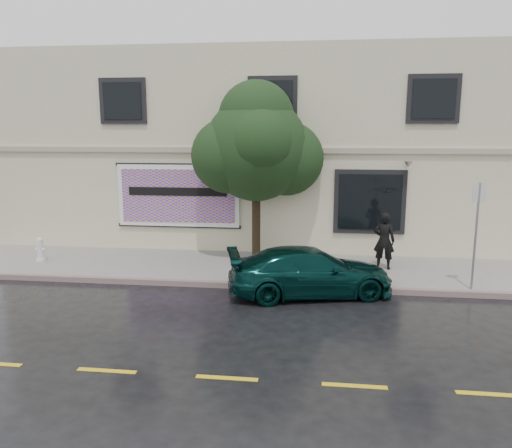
# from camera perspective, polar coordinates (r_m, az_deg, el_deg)

# --- Properties ---
(ground) EXTENTS (90.00, 90.00, 0.00)m
(ground) POSITION_cam_1_polar(r_m,az_deg,el_deg) (12.31, -0.38, -9.59)
(ground) COLOR black
(ground) RESTS_ON ground
(sidewalk) EXTENTS (20.00, 3.50, 0.15)m
(sidewalk) POSITION_cam_1_polar(r_m,az_deg,el_deg) (15.35, 1.19, -5.11)
(sidewalk) COLOR gray
(sidewalk) RESTS_ON ground
(curb) EXTENTS (20.00, 0.18, 0.16)m
(curb) POSITION_cam_1_polar(r_m,az_deg,el_deg) (13.69, 0.43, -7.11)
(curb) COLOR slate
(curb) RESTS_ON ground
(road_marking) EXTENTS (19.00, 0.12, 0.01)m
(road_marking) POSITION_cam_1_polar(r_m,az_deg,el_deg) (9.14, -3.35, -17.17)
(road_marking) COLOR gold
(road_marking) RESTS_ON ground
(building) EXTENTS (20.00, 8.12, 7.00)m
(building) POSITION_cam_1_polar(r_m,az_deg,el_deg) (20.50, 2.90, 8.62)
(building) COLOR beige
(building) RESTS_ON ground
(billboard) EXTENTS (4.30, 0.16, 2.20)m
(billboard) POSITION_cam_1_polar(r_m,az_deg,el_deg) (17.16, -8.91, 3.21)
(billboard) COLOR white
(billboard) RESTS_ON ground
(car) EXTENTS (4.61, 2.87, 1.25)m
(car) POSITION_cam_1_polar(r_m,az_deg,el_deg) (13.16, 6.21, -5.43)
(car) COLOR #072A28
(car) RESTS_ON ground
(pedestrian) EXTENTS (0.71, 0.55, 1.72)m
(pedestrian) POSITION_cam_1_polar(r_m,az_deg,el_deg) (15.36, 14.43, -1.85)
(pedestrian) COLOR black
(pedestrian) RESTS_ON sidewalk
(umbrella) EXTENTS (1.24, 1.24, 0.81)m
(umbrella) POSITION_cam_1_polar(r_m,az_deg,el_deg) (15.14, 14.65, 2.81)
(umbrella) COLOR black
(umbrella) RESTS_ON pedestrian
(street_tree) EXTENTS (3.27, 3.27, 5.15)m
(street_tree) POSITION_cam_1_polar(r_m,az_deg,el_deg) (15.75, 0.02, 8.53)
(street_tree) COLOR #342717
(street_tree) RESTS_ON sidewalk
(fire_hydrant) EXTENTS (0.32, 0.30, 0.77)m
(fire_hydrant) POSITION_cam_1_polar(r_m,az_deg,el_deg) (17.27, -23.43, -2.67)
(fire_hydrant) COLOR silver
(fire_hydrant) RESTS_ON sidewalk
(sign_pole) EXTENTS (0.34, 0.08, 2.80)m
(sign_pole) POSITION_cam_1_polar(r_m,az_deg,el_deg) (13.97, 23.88, -0.31)
(sign_pole) COLOR #93959C
(sign_pole) RESTS_ON sidewalk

